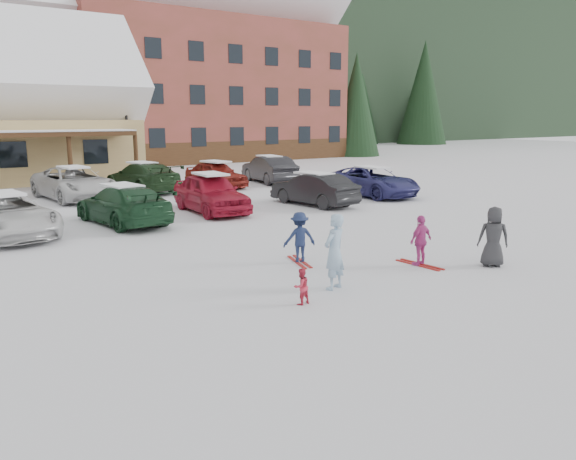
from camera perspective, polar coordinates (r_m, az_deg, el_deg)
ground at (r=13.36m, az=1.40°, el=-5.05°), size 160.00×160.00×0.00m
alpine_hotel at (r=53.25m, az=-10.92°, el=16.44°), size 31.48×14.01×21.48m
lamp_post at (r=37.23m, az=-16.08°, el=10.59°), size 0.50×0.25×6.26m
conifer_1 at (r=56.65m, az=6.95°, el=13.84°), size 4.84×4.84×11.22m
conifer_3 at (r=56.01m, az=-21.30°, el=12.02°), size 3.96×3.96×9.18m
conifer_4 at (r=70.06m, az=1.63°, el=13.67°), size 5.06×5.06×11.73m
adult_skier at (r=12.47m, az=4.73°, el=-2.22°), size 0.72×0.58×1.71m
toddler_red at (r=11.54m, az=1.36°, el=-5.75°), size 0.39×0.31×0.76m
child_navy at (r=14.75m, az=1.18°, el=-0.76°), size 0.98×0.73×1.35m
skis_child_navy at (r=14.90m, az=1.17°, el=-3.24°), size 0.60×1.40×0.03m
child_magenta at (r=14.86m, az=13.34°, el=-1.04°), size 0.79×0.37×1.32m
skis_child_magenta at (r=15.01m, az=13.22°, el=-3.44°), size 0.29×1.41×0.03m
bystander_dark at (r=15.28m, az=20.14°, el=-0.64°), size 0.89×0.89×1.56m
parked_car_2 at (r=20.10m, az=-26.84°, el=1.36°), size 2.98×5.33×1.41m
parked_car_3 at (r=20.95m, az=-16.40°, el=2.49°), size 2.49×5.03×1.40m
parked_car_4 at (r=22.80m, az=-7.84°, el=3.74°), size 2.14×4.70×1.56m
parked_car_5 at (r=24.50m, az=2.65°, el=4.17°), size 1.94×4.40×1.40m
parked_car_6 at (r=27.65m, az=8.53°, el=4.89°), size 2.38×5.08×1.41m
parked_car_10 at (r=27.97m, az=-20.88°, el=4.46°), size 3.12×5.72×1.52m
parked_car_11 at (r=29.86m, az=-14.54°, el=5.22°), size 2.76×5.41×1.50m
parked_car_12 at (r=30.91m, az=-7.32°, el=5.62°), size 2.26×4.38×1.42m
parked_car_13 at (r=33.00m, az=-1.93°, el=6.18°), size 2.31×4.91×1.56m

